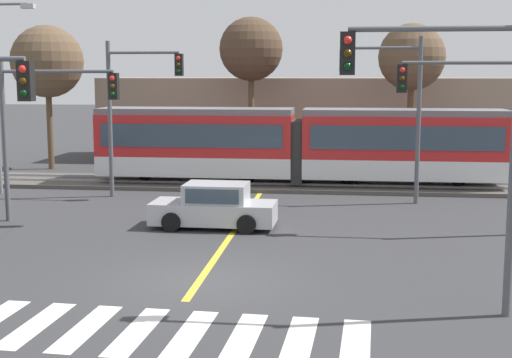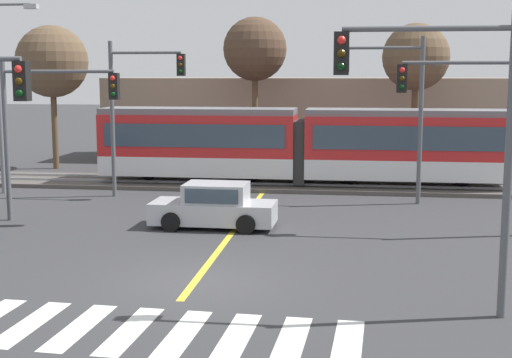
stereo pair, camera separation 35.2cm
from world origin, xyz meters
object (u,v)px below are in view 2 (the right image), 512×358
traffic_light_near_right (451,117)px  bare_tree_east (416,58)px  traffic_light_far_right (395,96)px  street_lamp_west (3,85)px  sedan_crossing (214,207)px  traffic_light_mid_left (46,114)px  traffic_light_far_left (135,97)px  bare_tree_far_west (52,62)px  bare_tree_west (255,50)px  traffic_light_mid_right (482,112)px  light_rail_tram (301,143)px

traffic_light_near_right → bare_tree_east: (1.09, 22.12, 1.70)m
traffic_light_far_right → street_lamp_west: 16.56m
street_lamp_west → traffic_light_near_right: bearing=-39.1°
sedan_crossing → street_lamp_west: bearing=151.2°
traffic_light_mid_left → traffic_light_far_left: (1.56, 5.36, 0.45)m
traffic_light_near_right → bare_tree_far_west: bare_tree_far_west is taller
traffic_light_far_left → bare_tree_west: 10.10m
traffic_light_mid_right → bare_tree_east: 14.13m
light_rail_tram → bare_tree_far_west: size_ratio=2.38×
bare_tree_west → bare_tree_east: bare_tree_west is taller
light_rail_tram → traffic_light_mid_right: traffic_light_mid_right is taller
traffic_light_near_right → bare_tree_far_west: size_ratio=0.83×
street_lamp_west → traffic_light_far_right: bearing=-0.7°
light_rail_tram → traffic_light_near_right: bearing=-75.7°
traffic_light_far_left → bare_tree_east: size_ratio=0.84×
bare_tree_west → traffic_light_far_left: bearing=-112.7°
sedan_crossing → street_lamp_west: size_ratio=0.51×
traffic_light_near_right → traffic_light_far_right: bearing=91.6°
light_rail_tram → traffic_light_near_right: 17.86m
traffic_light_far_right → traffic_light_near_right: traffic_light_far_right is taller
light_rail_tram → bare_tree_west: 7.64m
light_rail_tram → traffic_light_far_left: (-6.68, -3.54, 2.19)m
sedan_crossing → traffic_light_mid_right: size_ratio=0.71×
traffic_light_mid_left → traffic_light_near_right: bearing=-33.3°
light_rail_tram → traffic_light_mid_right: (6.41, -9.01, 1.93)m
light_rail_tram → traffic_light_mid_left: 12.25m
street_lamp_west → bare_tree_west: 13.33m
traffic_light_mid_left → bare_tree_far_west: (-5.61, 13.59, 2.02)m
sedan_crossing → traffic_light_far_right: (6.27, 5.45, 3.62)m
traffic_light_far_right → traffic_light_far_left: (-10.67, 0.11, -0.08)m
bare_tree_west → bare_tree_east: size_ratio=1.06×
sedan_crossing → bare_tree_east: bare_tree_east is taller
traffic_light_far_right → traffic_light_near_right: 13.54m
bare_tree_west → light_rail_tram: bearing=-62.6°
light_rail_tram → traffic_light_mid_left: (-8.23, -8.90, 1.74)m
sedan_crossing → traffic_light_near_right: 11.06m
traffic_light_far_left → bare_tree_far_west: 11.02m
traffic_light_near_right → street_lamp_west: 21.81m
light_rail_tram → traffic_light_far_left: traffic_light_far_left is taller
traffic_light_mid_left → traffic_light_far_right: size_ratio=0.84×
traffic_light_mid_right → bare_tree_west: size_ratio=0.73×
bare_tree_far_west → bare_tree_west: bare_tree_west is taller
light_rail_tram → bare_tree_east: bare_tree_east is taller
traffic_light_mid_left → bare_tree_far_west: bearing=112.4°
light_rail_tram → street_lamp_west: 13.29m
traffic_light_far_left → bare_tree_far_west: bearing=131.0°
street_lamp_west → bare_tree_east: bearing=24.9°
street_lamp_west → bare_tree_far_west: (-1.28, 8.13, 1.12)m
street_lamp_west → bare_tree_west: bearing=42.9°
sedan_crossing → traffic_light_near_right: traffic_light_near_right is taller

